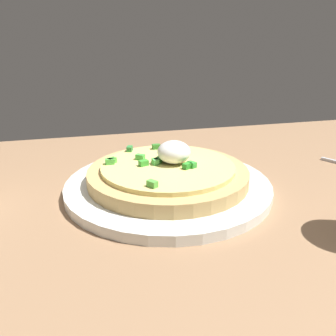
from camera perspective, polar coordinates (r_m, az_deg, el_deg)
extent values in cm
cube|color=#8F6B4C|center=(48.17, 8.86, -6.46)|extent=(105.16, 75.31, 2.83)
cylinder|color=white|center=(49.02, 0.00, -2.95)|extent=(29.71, 29.71, 1.40)
cylinder|color=tan|center=(48.37, 0.00, -1.14)|extent=(23.16, 23.16, 1.93)
cylinder|color=#E4D179|center=(47.90, 0.00, 0.27)|extent=(19.19, 19.19, 0.62)
ellipsoid|color=white|center=(47.99, 1.02, 2.76)|extent=(4.81, 4.81, 3.25)
cube|color=#2A8C29|center=(46.19, 3.30, 0.38)|extent=(1.51, 1.35, 0.80)
cube|color=#2D7D3A|center=(49.77, -0.67, 1.94)|extent=(1.36, 1.51, 0.80)
cube|color=green|center=(49.80, -4.78, 1.88)|extent=(1.50, 1.41, 0.80)
cube|color=#31843B|center=(53.87, -6.58, 3.30)|extent=(1.19, 1.48, 0.80)
cube|color=#4BAD4D|center=(47.76, -2.20, 1.10)|extent=(0.84, 1.31, 0.80)
cube|color=#55B043|center=(40.41, -2.70, -2.71)|extent=(1.38, 1.51, 0.80)
cube|color=green|center=(48.88, -9.61, 1.28)|extent=(1.51, 1.37, 0.80)
cube|color=#317B2A|center=(54.63, -2.04, 3.68)|extent=(1.30, 0.83, 0.80)
cube|color=green|center=(47.30, -4.21, 0.86)|extent=(1.47, 1.16, 0.80)
cube|color=#337B2A|center=(49.11, -0.05, 1.68)|extent=(1.35, 1.51, 0.80)
cube|color=green|center=(48.50, -9.94, 1.11)|extent=(1.28, 0.80, 0.80)
cube|color=green|center=(46.73, 4.08, 0.61)|extent=(1.31, 1.51, 0.80)
cube|color=green|center=(48.25, -1.70, 1.32)|extent=(1.41, 1.50, 0.80)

